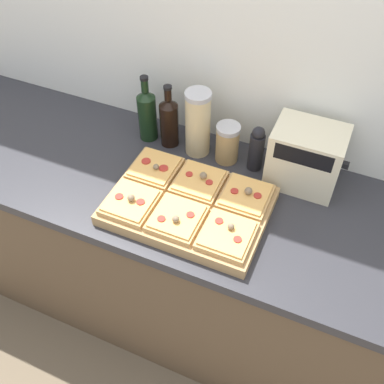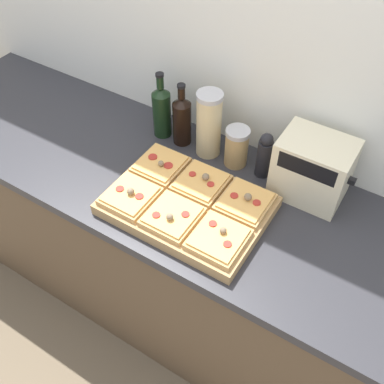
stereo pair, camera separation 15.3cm
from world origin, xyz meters
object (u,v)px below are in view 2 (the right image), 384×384
olive_oil_bottle (162,110)px  toaster_oven (313,169)px  cutting_board (187,206)px  grain_jar_tall (209,124)px  wine_bottle (182,119)px  grain_jar_short (237,147)px  pepper_mill (264,155)px

olive_oil_bottle → toaster_oven: 0.63m
cutting_board → grain_jar_tall: 0.33m
olive_oil_bottle → grain_jar_tall: 0.22m
olive_oil_bottle → grain_jar_tall: (0.21, 0.00, 0.02)m
wine_bottle → grain_jar_tall: grain_jar_tall is taller
olive_oil_bottle → grain_jar_short: bearing=0.0°
olive_oil_bottle → wine_bottle: (0.09, 0.00, -0.01)m
cutting_board → grain_jar_tall: bearing=107.5°
toaster_oven → pepper_mill: bearing=179.7°
toaster_oven → grain_jar_short: bearing=179.8°
olive_oil_bottle → grain_jar_short: 0.34m
grain_jar_short → toaster_oven: (0.29, -0.00, 0.04)m
cutting_board → pepper_mill: bearing=65.0°
cutting_board → wine_bottle: wine_bottle is taller
grain_jar_short → pepper_mill: size_ratio=0.84×
pepper_mill → wine_bottle: bearing=180.0°
wine_bottle → grain_jar_short: size_ratio=1.67×
cutting_board → toaster_oven: bearing=43.2°
grain_jar_short → toaster_oven: toaster_oven is taller
grain_jar_tall → grain_jar_short: bearing=0.0°
wine_bottle → grain_jar_tall: bearing=0.0°
cutting_board → grain_jar_tall: size_ratio=1.99×
olive_oil_bottle → pepper_mill: olive_oil_bottle is taller
cutting_board → grain_jar_short: size_ratio=3.39×
cutting_board → grain_jar_tall: grain_jar_tall is taller
grain_jar_tall → toaster_oven: bearing=-0.1°
grain_jar_tall → toaster_oven: 0.41m
wine_bottle → grain_jar_tall: size_ratio=0.98×
wine_bottle → toaster_oven: 0.53m
olive_oil_bottle → pepper_mill: 0.45m
cutting_board → pepper_mill: size_ratio=2.86×
olive_oil_bottle → toaster_oven: size_ratio=1.04×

